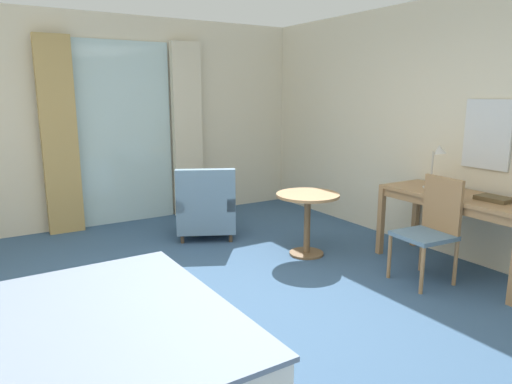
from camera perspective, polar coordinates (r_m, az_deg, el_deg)
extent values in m
cube|color=#38567A|center=(3.93, -3.14, -15.19)|extent=(6.06, 7.05, 0.10)
cube|color=beige|center=(6.56, -17.22, 8.18)|extent=(5.66, 0.12, 2.73)
cube|color=beige|center=(5.40, 23.63, 7.00)|extent=(0.12, 6.65, 2.73)
cube|color=silver|center=(6.54, -15.57, 6.83)|extent=(1.25, 0.02, 2.40)
cube|color=tan|center=(6.26, -22.80, 6.20)|extent=(0.42, 0.10, 2.42)
cube|color=beige|center=(6.73, -8.35, 7.36)|extent=(0.42, 0.10, 2.42)
cube|color=white|center=(2.93, -25.24, -17.88)|extent=(2.14, 1.83, 0.21)
cube|color=slate|center=(2.92, -18.25, -14.68)|extent=(1.46, 1.86, 0.03)
cube|color=#9E754C|center=(4.95, 23.66, -0.50)|extent=(0.63, 1.57, 0.04)
cube|color=#9E754C|center=(4.96, 23.61, -1.15)|extent=(0.58, 1.49, 0.08)
cube|color=#9E754C|center=(5.70, 18.85, -2.60)|extent=(0.06, 0.06, 0.74)
cube|color=#9E754C|center=(5.30, 14.96, -3.44)|extent=(0.06, 0.06, 0.74)
cube|color=slate|center=(4.61, 19.72, -5.02)|extent=(0.49, 0.48, 0.04)
cube|color=#9E754C|center=(4.69, 21.73, -1.39)|extent=(0.07, 0.43, 0.51)
cylinder|color=#9E754C|center=(4.68, 15.92, -7.55)|extent=(0.04, 0.04, 0.43)
cylinder|color=#9E754C|center=(4.41, 19.56, -9.01)|extent=(0.04, 0.04, 0.43)
cylinder|color=#9E754C|center=(4.96, 19.48, -6.66)|extent=(0.04, 0.04, 0.43)
cylinder|color=#9E754C|center=(4.71, 23.10, -7.95)|extent=(0.04, 0.04, 0.43)
cylinder|color=#B7B2A8|center=(5.16, 20.47, 0.52)|extent=(0.16, 0.16, 0.02)
cylinder|color=#B7B2A8|center=(5.13, 20.63, 2.61)|extent=(0.02, 0.02, 0.37)
cone|color=#B7B2A8|center=(5.06, 21.44, 4.84)|extent=(0.12, 0.14, 0.11)
cube|color=brown|center=(4.79, 26.99, -0.74)|extent=(0.20, 0.30, 0.04)
cube|color=slate|center=(5.84, -6.03, -2.96)|extent=(0.94, 0.96, 0.28)
cube|color=slate|center=(5.46, -6.15, 0.17)|extent=(0.67, 0.41, 0.50)
cube|color=slate|center=(5.79, -3.16, -0.81)|extent=(0.41, 0.69, 0.16)
cube|color=slate|center=(5.80, -8.98, -0.91)|extent=(0.41, 0.69, 0.16)
cylinder|color=#4C3D2D|center=(6.19, -3.31, -3.88)|extent=(0.04, 0.04, 0.10)
cylinder|color=#4C3D2D|center=(6.20, -8.59, -3.97)|extent=(0.04, 0.04, 0.10)
cylinder|color=#4C3D2D|center=(5.61, -3.10, -5.57)|extent=(0.04, 0.04, 0.10)
cylinder|color=#4C3D2D|center=(5.62, -8.94, -5.67)|extent=(0.04, 0.04, 0.10)
cylinder|color=#9E754C|center=(5.04, 6.32, -0.38)|extent=(0.68, 0.68, 0.03)
cylinder|color=brown|center=(5.13, 6.23, -4.10)|extent=(0.07, 0.07, 0.65)
cylinder|color=brown|center=(5.22, 6.15, -7.41)|extent=(0.37, 0.37, 0.02)
cube|color=silver|center=(5.14, 26.31, 6.30)|extent=(0.02, 0.49, 0.68)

